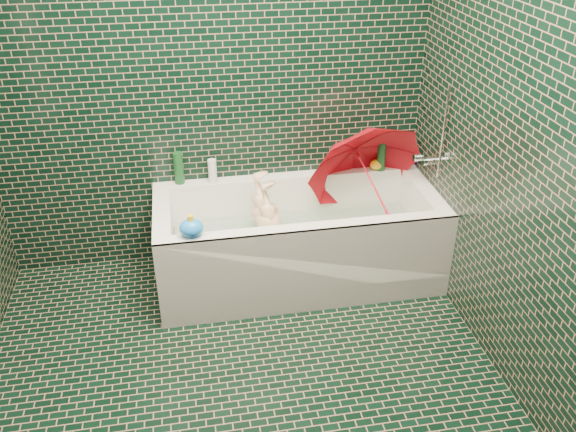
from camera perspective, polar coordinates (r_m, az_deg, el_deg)
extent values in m
plane|color=black|center=(3.09, -3.82, -17.34)|extent=(2.80, 2.80, 0.00)
plane|color=black|center=(3.64, -7.32, 13.52)|extent=(2.80, 0.00, 2.80)
plane|color=black|center=(2.76, 23.22, 5.82)|extent=(0.00, 2.80, 2.80)
cube|color=white|center=(3.86, 0.89, -4.61)|extent=(1.70, 0.75, 0.15)
cube|color=white|center=(3.99, 0.01, 1.26)|extent=(1.70, 0.10, 0.40)
cube|color=white|center=(3.44, 1.98, -3.86)|extent=(1.70, 0.10, 0.40)
cube|color=white|center=(3.93, 12.44, 0.01)|extent=(0.10, 0.55, 0.40)
cube|color=white|center=(3.66, -11.46, -2.27)|extent=(0.10, 0.55, 0.40)
cube|color=white|center=(3.45, 2.10, -5.26)|extent=(1.70, 0.02, 0.55)
cube|color=#50CF29|center=(3.82, 0.90, -3.60)|extent=(1.35, 0.47, 0.01)
cube|color=silver|center=(3.74, 0.91, -1.77)|extent=(1.48, 0.53, 0.00)
cylinder|color=silver|center=(3.77, 13.49, 5.06)|extent=(0.14, 0.05, 0.05)
cylinder|color=silver|center=(3.79, 12.03, 5.37)|extent=(0.05, 0.04, 0.04)
cylinder|color=silver|center=(3.60, 14.36, 7.55)|extent=(0.01, 0.01, 0.55)
imported|color=beige|center=(3.71, -1.48, -1.87)|extent=(0.84, 0.37, 0.29)
imported|color=red|center=(3.75, 7.89, 3.06)|extent=(1.01, 0.96, 1.11)
imported|color=white|center=(4.09, 10.04, 4.67)|extent=(0.12, 0.12, 0.25)
imported|color=#491C6C|center=(4.12, 11.03, 4.75)|extent=(0.13, 0.13, 0.21)
imported|color=#13431D|center=(4.11, 10.77, 4.77)|extent=(0.14, 0.14, 0.18)
cylinder|color=#13431D|center=(3.97, 8.74, 5.69)|extent=(0.07, 0.07, 0.21)
cylinder|color=silver|center=(4.07, 11.03, 5.95)|extent=(0.05, 0.05, 0.20)
cylinder|color=#13431D|center=(3.81, -10.20, 4.44)|extent=(0.06, 0.06, 0.20)
cylinder|color=white|center=(3.80, -7.08, 4.17)|extent=(0.07, 0.07, 0.16)
ellipsoid|color=yellow|center=(4.00, 8.29, 4.78)|extent=(0.11, 0.10, 0.07)
sphere|color=yellow|center=(4.00, 8.74, 5.42)|extent=(0.04, 0.04, 0.04)
cone|color=orange|center=(4.01, 9.00, 5.44)|extent=(0.02, 0.03, 0.02)
ellipsoid|color=#1B80F9|center=(3.26, -9.03, -1.12)|extent=(0.16, 0.14, 0.10)
cylinder|color=yellow|center=(3.23, -9.11, -0.23)|extent=(0.03, 0.03, 0.04)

